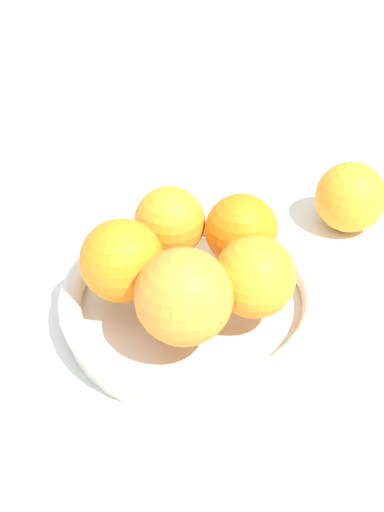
{
  "coord_description": "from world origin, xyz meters",
  "views": [
    {
      "loc": [
        0.22,
        -0.42,
        0.45
      ],
      "look_at": [
        0.0,
        0.0,
        0.07
      ],
      "focal_mm": 50.0,
      "sensor_mm": 36.0,
      "label": 1
    }
  ],
  "objects": [
    {
      "name": "stray_orange",
      "position": [
        0.08,
        0.2,
        0.04
      ],
      "size": [
        0.07,
        0.07,
        0.07
      ],
      "primitive_type": "sphere",
      "color": "orange",
      "rests_on": "ground_plane"
    },
    {
      "name": "orange_pile",
      "position": [
        0.0,
        -0.01,
        0.07
      ],
      "size": [
        0.18,
        0.18,
        0.08
      ],
      "color": "orange",
      "rests_on": "fruit_bowl"
    },
    {
      "name": "ground_plane",
      "position": [
        0.0,
        0.0,
        0.0
      ],
      "size": [
        4.0,
        4.0,
        0.0
      ],
      "primitive_type": "plane",
      "color": "silver"
    },
    {
      "name": "fruit_bowl",
      "position": [
        0.0,
        0.0,
        0.02
      ],
      "size": [
        0.24,
        0.24,
        0.04
      ],
      "color": "silver",
      "rests_on": "ground_plane"
    }
  ]
}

